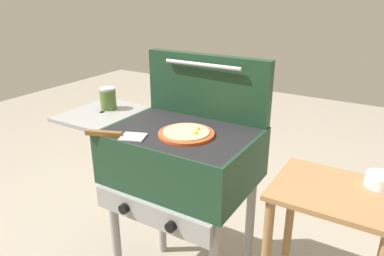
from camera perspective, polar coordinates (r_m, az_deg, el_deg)
grill at (r=1.66m, az=-1.98°, el=-4.92°), size 0.96×0.53×0.90m
grill_lid_open at (r=1.72m, az=2.30°, el=6.60°), size 0.63×0.08×0.30m
pizza_cheese at (r=1.54m, az=-0.84°, el=-0.82°), size 0.24×0.24×0.04m
sauce_jar at (r=1.91m, az=-13.02°, el=4.52°), size 0.08×0.08×0.11m
spatula at (r=1.56m, az=-11.88°, el=-1.05°), size 0.26×0.14×0.02m
prep_table at (r=1.55m, az=20.49°, el=-16.55°), size 0.44×0.36×0.80m
topping_bowl_near at (r=1.51m, az=27.48°, el=-7.36°), size 0.11×0.11×0.04m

